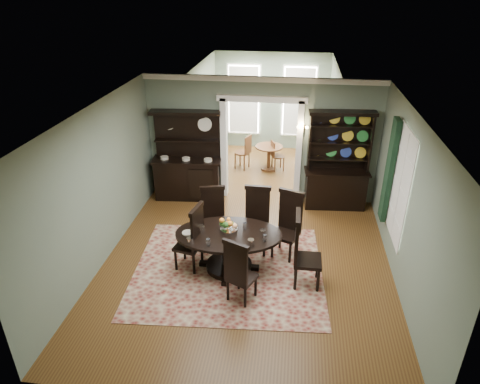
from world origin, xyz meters
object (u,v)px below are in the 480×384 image
object	(u,v)px
dining_table	(229,244)
sideboard	(188,168)
welsh_dresser	(337,173)
parlor_table	(269,154)

from	to	relation	value
dining_table	sideboard	xyz separation A→B (m)	(-1.47, 2.82, 0.23)
dining_table	welsh_dresser	bearing A→B (deg)	48.55
dining_table	welsh_dresser	size ratio (longest dim) A/B	0.88
sideboard	parlor_table	size ratio (longest dim) A/B	2.85
sideboard	welsh_dresser	world-z (taller)	welsh_dresser
sideboard	welsh_dresser	xyz separation A→B (m)	(3.59, 0.00, 0.08)
welsh_dresser	dining_table	bearing A→B (deg)	-131.08
parlor_table	dining_table	bearing A→B (deg)	-94.80
sideboard	parlor_table	world-z (taller)	sideboard
dining_table	parlor_table	size ratio (longest dim) A/B	2.67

